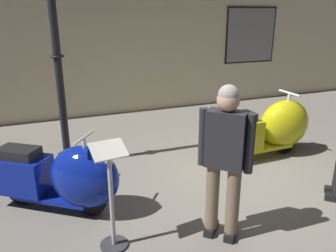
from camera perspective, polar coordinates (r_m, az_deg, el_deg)
ground_plane at (r=4.79m, az=11.65°, el=-9.41°), size 60.00×60.00×0.00m
showroom_back_wall at (r=7.94m, az=-4.01°, el=14.77°), size 18.00×0.24×3.39m
scooter_0 at (r=4.06m, az=-17.17°, el=-8.31°), size 1.53×1.30×0.96m
scooter_1 at (r=5.61m, az=17.05°, el=-0.36°), size 1.71×0.56×1.04m
lamppost at (r=5.01m, az=-18.39°, el=11.43°), size 0.28×0.28×3.12m
visitor_0 at (r=3.29m, az=9.70°, el=-4.67°), size 0.42×0.42×1.61m
info_stanchion at (r=3.36m, az=-9.55°, el=-13.26°), size 0.34×0.28×1.10m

